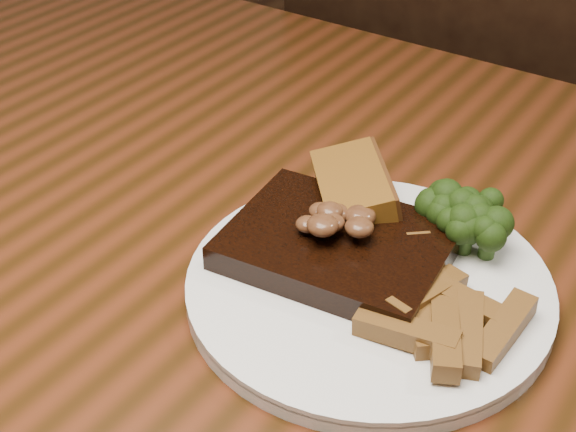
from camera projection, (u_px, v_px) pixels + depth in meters
name	position (u px, v px, depth m)	size (l,w,h in m)	color
dining_table	(284.00, 322.00, 0.75)	(1.60, 0.90, 0.75)	#4B1F0F
chair_far	(442.00, 133.00, 1.32)	(0.48, 0.48, 0.94)	black
plate	(368.00, 288.00, 0.64)	(0.29, 0.29, 0.01)	white
steak	(338.00, 247.00, 0.65)	(0.17, 0.13, 0.03)	black
steak_bone	(297.00, 291.00, 0.61)	(0.15, 0.01, 0.02)	beige
mushroom_pile	(330.00, 219.00, 0.64)	(0.07, 0.07, 0.03)	brown
garlic_bread	(351.00, 203.00, 0.70)	(0.10, 0.06, 0.02)	brown
potato_wedges	(450.00, 307.00, 0.59)	(0.10, 0.10, 0.02)	brown
broccoli_cluster	(459.00, 230.00, 0.66)	(0.08, 0.08, 0.04)	#1A320B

